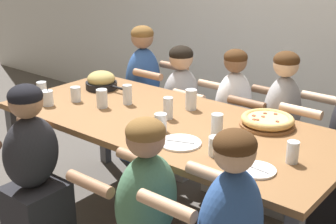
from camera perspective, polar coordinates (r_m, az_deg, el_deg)
name	(u,v)px	position (r m, az deg, el deg)	size (l,w,h in m)	color
dining_table	(168,130)	(3.03, 0.00, -2.23)	(2.29, 1.01, 0.80)	brown
pizza_board_main	(267,121)	(2.94, 12.03, -1.07)	(0.34, 0.34, 0.07)	brown
skillet_bowl	(101,81)	(3.66, -8.13, 3.75)	(0.35, 0.24, 0.14)	black
empty_plate_a	(256,170)	(2.38, 10.70, -6.96)	(0.20, 0.20, 0.02)	white
empty_plate_b	(180,143)	(2.64, 1.50, -3.77)	(0.24, 0.24, 0.02)	white
cocktail_glass_blue	(48,99)	(3.35, -14.48, 1.57)	(0.08, 0.08, 0.13)	silver
drinking_glass_a	(215,147)	(2.50, 5.80, -4.31)	(0.07, 0.07, 0.11)	silver
drinking_glass_b	(161,124)	(2.79, -0.90, -1.46)	(0.07, 0.07, 0.11)	silver
drinking_glass_c	(168,109)	(3.00, 0.02, 0.37)	(0.06, 0.06, 0.14)	silver
drinking_glass_d	(217,127)	(2.73, 5.98, -1.87)	(0.07, 0.07, 0.14)	silver
drinking_glass_e	(292,153)	(2.49, 14.94, -4.90)	(0.06, 0.06, 0.12)	silver
drinking_glass_f	(76,95)	(3.40, -11.18, 2.06)	(0.07, 0.07, 0.11)	silver
drinking_glass_g	(42,92)	(3.48, -15.10, 2.39)	(0.07, 0.07, 0.13)	silver
drinking_glass_h	(102,99)	(3.23, -8.05, 1.53)	(0.08, 0.08, 0.13)	silver
drinking_glass_i	(127,96)	(3.28, -4.97, 1.96)	(0.06, 0.06, 0.14)	silver
drinking_glass_j	(191,101)	(3.17, 2.82, 1.38)	(0.08, 0.08, 0.14)	silver
diner_far_midleft	(181,116)	(3.90, 1.58, -0.52)	(0.51, 0.40, 1.10)	#99999E
diner_far_center	(232,129)	(3.63, 7.87, -2.11)	(0.51, 0.40, 1.14)	silver
diner_near_midleft	(34,179)	(2.99, -16.05, -7.81)	(0.51, 0.40, 1.11)	#232328
diner_far_left	(144,100)	(4.13, -2.97, 1.45)	(0.51, 0.40, 1.22)	#2D5193
diner_far_midright	(280,140)	(3.46, 13.49, -3.31)	(0.51, 0.40, 1.18)	#99999E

